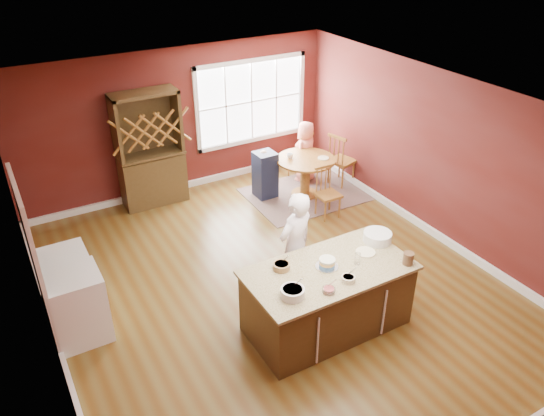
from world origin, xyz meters
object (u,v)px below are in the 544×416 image
at_px(kitchen_island, 327,299).
at_px(washer, 78,306).
at_px(seated_woman, 305,152).
at_px(chair_south, 328,193).
at_px(baker, 295,247).
at_px(layer_cake, 327,263).
at_px(toddler, 261,157).
at_px(chair_north, 300,154).
at_px(high_chair, 265,174).
at_px(dryer, 68,281).
at_px(hutch, 150,150).
at_px(dining_table, 305,169).
at_px(chair_east, 342,158).

xyz_separation_m(kitchen_island, washer, (-2.79, 1.39, 0.03)).
bearing_deg(seated_woman, chair_south, 43.76).
bearing_deg(baker, layer_cake, 75.97).
relative_size(toddler, washer, 0.28).
bearing_deg(seated_woman, washer, -3.54).
height_order(seated_woman, washer, seated_woman).
bearing_deg(seated_woman, chair_north, -116.84).
height_order(high_chair, dryer, high_chair).
distance_m(baker, hutch, 3.67).
relative_size(toddler, dryer, 0.30).
relative_size(dining_table, chair_north, 1.15).
distance_m(chair_north, high_chair, 1.09).
bearing_deg(chair_east, high_chair, 64.15).
distance_m(seated_woman, toddler, 1.13).
xyz_separation_m(baker, chair_north, (2.09, 3.16, -0.33)).
bearing_deg(dining_table, hutch, 155.88).
bearing_deg(high_chair, dining_table, -27.74).
bearing_deg(seated_woman, hutch, -40.93).
bearing_deg(high_chair, dryer, -160.19).
xyz_separation_m(toddler, hutch, (-1.80, 0.79, 0.24)).
bearing_deg(dining_table, toddler, 154.98).
bearing_deg(washer, seated_woman, 25.60).
bearing_deg(chair_east, washer, 93.21).
height_order(chair_north, seated_woman, seated_woman).
bearing_deg(chair_east, layer_cake, 125.08).
bearing_deg(chair_south, toddler, 119.55).
bearing_deg(dining_table, chair_north, 65.20).
relative_size(hutch, dryer, 2.38).
distance_m(baker, layer_cake, 0.73).
height_order(baker, toddler, baker).
relative_size(chair_east, chair_south, 1.15).
relative_size(chair_east, seated_woman, 0.88).
distance_m(high_chair, washer, 4.40).
xyz_separation_m(seated_woman, toddler, (-1.10, -0.19, 0.20)).
bearing_deg(chair_north, washer, 7.15).
relative_size(layer_cake, chair_east, 0.27).
bearing_deg(hutch, chair_south, -39.19).
distance_m(layer_cake, seated_woman, 4.25).
bearing_deg(dryer, seated_woman, 19.18).
height_order(dining_table, dryer, dryer).
distance_m(layer_cake, chair_north, 4.42).
bearing_deg(baker, high_chair, -126.29).
xyz_separation_m(chair_east, high_chair, (-1.55, 0.28, -0.07)).
bearing_deg(chair_north, hutch, -28.42).
relative_size(kitchen_island, high_chair, 2.26).
distance_m(high_chair, dryer, 4.13).
bearing_deg(chair_east, chair_south, 118.11).
distance_m(chair_north, toddler, 1.20).
bearing_deg(seated_woman, toddler, -19.38).
xyz_separation_m(seated_woman, washer, (-4.87, -2.33, -0.14)).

